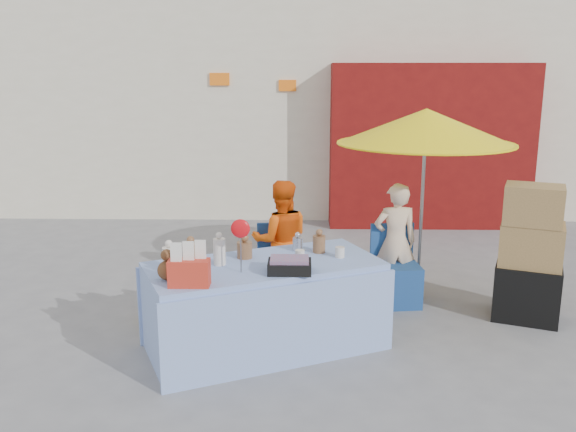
{
  "coord_description": "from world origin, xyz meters",
  "views": [
    {
      "loc": [
        0.13,
        -5.59,
        2.47
      ],
      "look_at": [
        -0.01,
        0.6,
        1.0
      ],
      "focal_mm": 38.0,
      "sensor_mm": 36.0,
      "label": 1
    }
  ],
  "objects_px": {
    "chair_right": "(395,281)",
    "umbrella": "(426,127)",
    "chair_left": "(281,280)",
    "box_stack": "(530,258)",
    "vendor_orange": "(281,240)",
    "vendor_beige": "(395,242)",
    "market_table": "(264,305)"
  },
  "relations": [
    {
      "from": "vendor_orange",
      "to": "vendor_beige",
      "type": "relative_size",
      "value": 1.02
    },
    {
      "from": "vendor_orange",
      "to": "umbrella",
      "type": "distance_m",
      "value": 1.98
    },
    {
      "from": "vendor_orange",
      "to": "box_stack",
      "type": "xyz_separation_m",
      "value": [
        2.52,
        -0.52,
        -0.03
      ]
    },
    {
      "from": "chair_right",
      "to": "vendor_orange",
      "type": "xyz_separation_m",
      "value": [
        -1.25,
        0.13,
        0.41
      ]
    },
    {
      "from": "chair_left",
      "to": "box_stack",
      "type": "distance_m",
      "value": 2.58
    },
    {
      "from": "chair_right",
      "to": "umbrella",
      "type": "xyz_separation_m",
      "value": [
        0.3,
        0.28,
        1.64
      ]
    },
    {
      "from": "chair_left",
      "to": "chair_right",
      "type": "relative_size",
      "value": 1.0
    },
    {
      "from": "market_table",
      "to": "vendor_orange",
      "type": "xyz_separation_m",
      "value": [
        0.11,
        1.27,
        0.25
      ]
    },
    {
      "from": "vendor_beige",
      "to": "vendor_orange",
      "type": "bearing_deg",
      "value": -6.92
    },
    {
      "from": "chair_left",
      "to": "umbrella",
      "type": "relative_size",
      "value": 0.41
    },
    {
      "from": "chair_right",
      "to": "umbrella",
      "type": "bearing_deg",
      "value": 36.37
    },
    {
      "from": "chair_right",
      "to": "vendor_orange",
      "type": "bearing_deg",
      "value": 166.94
    },
    {
      "from": "chair_left",
      "to": "vendor_orange",
      "type": "bearing_deg",
      "value": 82.27
    },
    {
      "from": "chair_right",
      "to": "vendor_beige",
      "type": "height_order",
      "value": "vendor_beige"
    },
    {
      "from": "market_table",
      "to": "umbrella",
      "type": "bearing_deg",
      "value": 16.2
    },
    {
      "from": "chair_left",
      "to": "umbrella",
      "type": "bearing_deg",
      "value": 3.47
    },
    {
      "from": "vendor_orange",
      "to": "umbrella",
      "type": "height_order",
      "value": "umbrella"
    },
    {
      "from": "market_table",
      "to": "vendor_beige",
      "type": "distance_m",
      "value": 1.88
    },
    {
      "from": "vendor_beige",
      "to": "umbrella",
      "type": "height_order",
      "value": "umbrella"
    },
    {
      "from": "market_table",
      "to": "chair_left",
      "type": "xyz_separation_m",
      "value": [
        0.11,
        1.13,
        -0.16
      ]
    },
    {
      "from": "market_table",
      "to": "chair_right",
      "type": "relative_size",
      "value": 2.73
    },
    {
      "from": "chair_left",
      "to": "vendor_orange",
      "type": "xyz_separation_m",
      "value": [
        0.0,
        0.13,
        0.41
      ]
    },
    {
      "from": "market_table",
      "to": "chair_right",
      "type": "xyz_separation_m",
      "value": [
        1.36,
        1.13,
        -0.16
      ]
    },
    {
      "from": "market_table",
      "to": "umbrella",
      "type": "xyz_separation_m",
      "value": [
        1.66,
        1.42,
        1.48
      ]
    },
    {
      "from": "umbrella",
      "to": "box_stack",
      "type": "relative_size",
      "value": 1.5
    },
    {
      "from": "chair_right",
      "to": "box_stack",
      "type": "distance_m",
      "value": 1.39
    },
    {
      "from": "umbrella",
      "to": "box_stack",
      "type": "xyz_separation_m",
      "value": [
        0.97,
        -0.67,
        -1.25
      ]
    },
    {
      "from": "chair_left",
      "to": "vendor_orange",
      "type": "height_order",
      "value": "vendor_orange"
    },
    {
      "from": "chair_left",
      "to": "box_stack",
      "type": "relative_size",
      "value": 0.61
    },
    {
      "from": "chair_right",
      "to": "vendor_beige",
      "type": "xyz_separation_m",
      "value": [
        0.0,
        0.13,
        0.4
      ]
    },
    {
      "from": "chair_right",
      "to": "umbrella",
      "type": "relative_size",
      "value": 0.41
    },
    {
      "from": "vendor_orange",
      "to": "vendor_beige",
      "type": "xyz_separation_m",
      "value": [
        1.25,
        0.0,
        -0.01
      ]
    }
  ]
}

